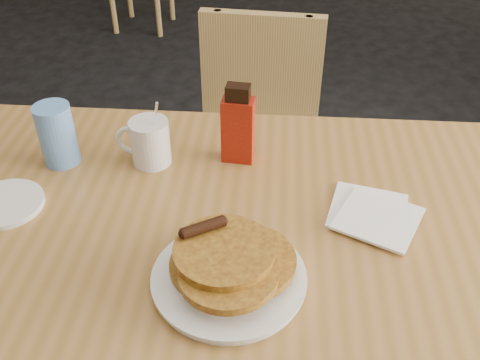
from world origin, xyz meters
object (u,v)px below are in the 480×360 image
(chair_main_far, at_px, (256,128))
(coffee_mug, at_px, (149,141))
(main_table, at_px, (205,243))
(syrup_bottle, at_px, (238,126))
(blue_tumbler, at_px, (57,135))
(pancake_plate, at_px, (229,270))

(chair_main_far, distance_m, coffee_mug, 0.64)
(main_table, bearing_deg, syrup_bottle, 84.57)
(blue_tumbler, bearing_deg, chair_main_far, 58.70)
(syrup_bottle, xyz_separation_m, blue_tumbler, (-0.39, -0.08, -0.02))
(chair_main_far, bearing_deg, pancake_plate, -85.47)
(pancake_plate, bearing_deg, syrup_bottle, 97.91)
(pancake_plate, height_order, syrup_bottle, syrup_bottle)
(main_table, xyz_separation_m, blue_tumbler, (-0.37, 0.16, 0.11))
(main_table, distance_m, coffee_mug, 0.27)
(chair_main_far, xyz_separation_m, coffee_mug, (-0.16, -0.55, 0.29))
(main_table, bearing_deg, blue_tumbler, 156.05)
(coffee_mug, height_order, blue_tumbler, coffee_mug)
(syrup_bottle, relative_size, blue_tumbler, 1.32)
(chair_main_far, relative_size, blue_tumbler, 6.21)
(blue_tumbler, bearing_deg, pancake_plate, -33.28)
(main_table, relative_size, coffee_mug, 8.87)
(coffee_mug, bearing_deg, chair_main_far, 54.71)
(coffee_mug, xyz_separation_m, syrup_bottle, (0.19, 0.05, 0.03))
(chair_main_far, distance_m, pancake_plate, 0.91)
(chair_main_far, distance_m, syrup_bottle, 0.60)
(blue_tumbler, bearing_deg, coffee_mug, 9.77)
(main_table, height_order, blue_tumbler, blue_tumbler)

